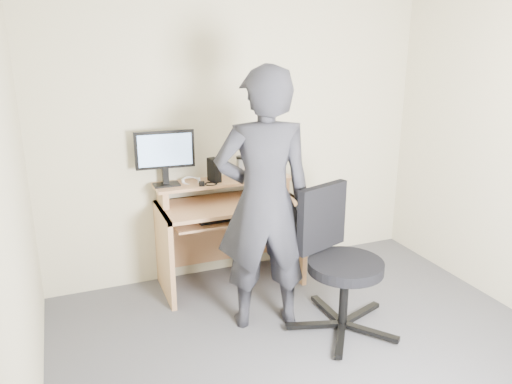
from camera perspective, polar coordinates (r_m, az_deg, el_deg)
ground at (r=3.49m, az=8.79°, el=-19.83°), size 3.50×3.50×0.00m
back_wall at (r=4.45m, az=-1.93°, el=6.35°), size 3.50×0.02×2.50m
desk at (r=4.38m, az=-3.31°, el=-3.42°), size 1.20×0.60×0.91m
monitor at (r=4.15m, az=-10.37°, el=4.39°), size 0.49×0.14×0.46m
external_drive at (r=4.27m, az=-4.80°, el=2.52°), size 0.10×0.14×0.20m
travel_mug at (r=4.39m, az=-1.77°, el=2.76°), size 0.08×0.08×0.17m
smartphone at (r=4.42m, az=0.47°, el=1.82°), size 0.08×0.13×0.01m
charger at (r=4.17m, az=-6.23°, el=0.94°), size 0.05×0.05×0.03m
headphones at (r=4.30m, az=-7.44°, el=1.25°), size 0.18×0.18×0.06m
keyboard at (r=4.16m, az=-3.72°, el=-2.81°), size 0.47×0.22×0.03m
mouse at (r=4.22m, az=0.41°, el=-1.00°), size 0.10×0.07×0.04m
office_chair at (r=3.71m, az=9.25°, el=-7.19°), size 0.83×0.80×1.04m
person at (r=3.56m, az=0.91°, el=-1.17°), size 0.79×0.60×1.93m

